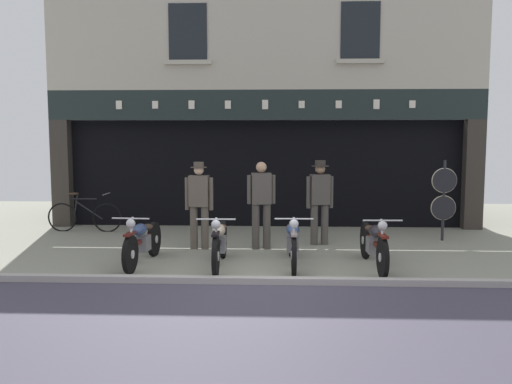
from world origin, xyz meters
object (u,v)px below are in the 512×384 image
Objects in this scene: leaning_bicycle at (84,216)px; salesman_right at (320,198)px; motorcycle_center_left at (220,242)px; tyre_sign_pole at (444,195)px; salesman_left at (199,201)px; motorcycle_center at (293,241)px; shopkeeper_center at (261,201)px; advert_board_near at (156,152)px; motorcycle_left at (142,241)px; motorcycle_center_right at (374,243)px.

salesman_right is at bearing 77.02° from leaning_bicycle.
leaning_bicycle is at bearing -44.03° from motorcycle_center_left.
salesman_left is at bearing -167.90° from tyre_sign_pole.
salesman_left is (-1.80, 1.29, 0.52)m from motorcycle_center.
motorcycle_center is at bearing 57.46° from leaning_bicycle.
motorcycle_center_left is 1.22× the size of shopkeeper_center.
advert_board_near is (-3.29, 4.12, 1.39)m from motorcycle_center.
motorcycle_left is 2.60m from motorcycle_center.
motorcycle_center_right is at bearing -42.17° from advert_board_near.
shopkeeper_center is (1.22, 0.07, 0.01)m from salesman_left.
motorcycle_left is at bearing -2.80° from motorcycle_center_right.
salesman_left reaches higher than tyre_sign_pole.
salesman_left is 1.00× the size of shopkeeper_center.
motorcycle_left is 0.93× the size of motorcycle_center_left.
salesman_left is 1.92× the size of advert_board_near.
motorcycle_center is 1.37m from motorcycle_center_right.
motorcycle_center is 1.21× the size of salesman_left.
motorcycle_left is 6.35m from tyre_sign_pole.
salesman_right is at bearing -145.77° from motorcycle_left.
salesman_right is 1.01× the size of tyre_sign_pole.
advert_board_near is at bearing -59.65° from salesman_left.
leaning_bicycle is (-1.48, -1.01, -1.45)m from advert_board_near.
salesman_right is (0.59, 1.82, 0.53)m from motorcycle_center.
motorcycle_center_left is at bearing 47.69° from leaning_bicycle.
motorcycle_center_left is at bearing 7.11° from motorcycle_center.
salesman_right is 5.55m from leaning_bicycle.
advert_board_near is (-2.71, 2.76, 0.86)m from shopkeeper_center.
salesman_left is 5.16m from tyre_sign_pole.
motorcycle_left is at bearing -80.54° from advert_board_near.
advert_board_near reaches higher than salesman_right.
motorcycle_center_left is 1.21× the size of salesman_right.
advert_board_near is at bearing 165.01° from tyre_sign_pole.
motorcycle_center_right is (2.61, 0.06, -0.01)m from motorcycle_center_left.
salesman_left is 2.45m from salesman_right.
motorcycle_center_right reaches higher than motorcycle_left.
salesman_right reaches higher than tyre_sign_pole.
advert_board_near is (-3.88, 2.30, 0.85)m from salesman_right.
tyre_sign_pole is at bearing -179.34° from salesman_right.
salesman_left is 1.22m from shopkeeper_center.
advert_board_near reaches higher than motorcycle_center_left.
shopkeeper_center is at bearing -141.14° from motorcycle_left.
salesman_right reaches higher than motorcycle_left.
shopkeeper_center is at bearing -67.18° from motorcycle_center.
motorcycle_left is 1.13× the size of shopkeeper_center.
motorcycle_center_left is 1.64m from salesman_left.
salesman_right reaches higher than motorcycle_center.
motorcycle_center is at bearing 60.96° from salesman_right.
leaning_bicycle is (-5.36, 1.29, -0.60)m from salesman_right.
motorcycle_left is 1.13× the size of salesman_right.
salesman_right reaches higher than motorcycle_center_left.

